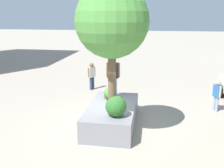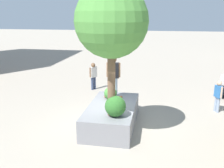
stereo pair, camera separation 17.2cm
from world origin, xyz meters
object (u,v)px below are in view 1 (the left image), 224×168
object	(u,v)px
skateboard	(113,97)
plaza_tree	(112,22)
passerby_with_bag	(217,94)
pedestrian_crossing	(92,74)
planter_ledge	(112,115)
skateboarder	(113,74)

from	to	relation	value
skateboard	plaza_tree	bearing A→B (deg)	7.99
plaza_tree	skateboard	xyz separation A→B (m)	(-1.90, -0.27, -3.25)
plaza_tree	skateboard	distance (m)	3.77
passerby_with_bag	pedestrian_crossing	bearing A→B (deg)	-110.57
planter_ledge	passerby_with_bag	bearing A→B (deg)	117.00
skateboarder	pedestrian_crossing	world-z (taller)	skateboarder
pedestrian_crossing	skateboarder	bearing A→B (deg)	26.32
pedestrian_crossing	passerby_with_bag	xyz separation A→B (m)	(2.47, 6.57, -0.08)
pedestrian_crossing	passerby_with_bag	bearing A→B (deg)	69.43
plaza_tree	pedestrian_crossing	size ratio (longest dim) A/B	2.79
plaza_tree	pedestrian_crossing	world-z (taller)	plaza_tree
skateboard	pedestrian_crossing	distance (m)	4.31
planter_ledge	plaza_tree	world-z (taller)	plaza_tree
skateboard	skateboarder	xyz separation A→B (m)	(0.00, 0.00, 1.04)
planter_ledge	passerby_with_bag	size ratio (longest dim) A/B	2.37
skateboard	skateboarder	world-z (taller)	skateboarder
plaza_tree	skateboarder	distance (m)	2.92
planter_ledge	pedestrian_crossing	world-z (taller)	pedestrian_crossing
pedestrian_crossing	plaza_tree	bearing A→B (deg)	20.71
planter_ledge	plaza_tree	size ratio (longest dim) A/B	0.78
planter_ledge	skateboard	world-z (taller)	skateboard
skateboard	passerby_with_bag	world-z (taller)	passerby_with_bag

